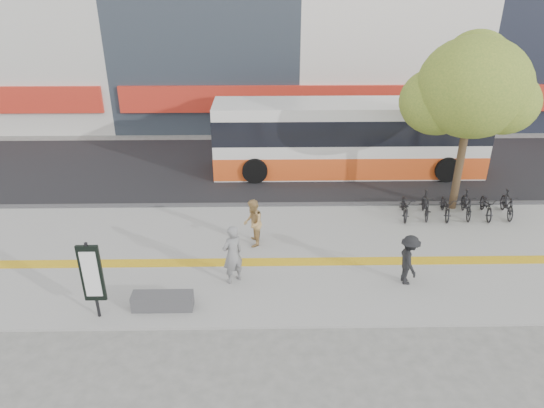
{
  "coord_description": "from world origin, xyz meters",
  "views": [
    {
      "loc": [
        0.11,
        -11.71,
        8.23
      ],
      "look_at": [
        0.35,
        2.0,
        1.58
      ],
      "focal_mm": 32.2,
      "sensor_mm": 36.0,
      "label": 1
    }
  ],
  "objects_px": {
    "street_tree": "(471,89)",
    "bus": "(348,140)",
    "signboard": "(92,275)",
    "pedestrian_tan": "(253,223)",
    "pedestrian_dark": "(409,260)",
    "bench": "(163,301)",
    "seated_woman": "(232,254)"
  },
  "relations": [
    {
      "from": "street_tree",
      "to": "pedestrian_dark",
      "type": "relative_size",
      "value": 4.19
    },
    {
      "from": "street_tree",
      "to": "seated_woman",
      "type": "distance_m",
      "value": 9.96
    },
    {
      "from": "bench",
      "to": "pedestrian_dark",
      "type": "relative_size",
      "value": 1.06
    },
    {
      "from": "signboard",
      "to": "pedestrian_dark",
      "type": "distance_m",
      "value": 8.49
    },
    {
      "from": "signboard",
      "to": "bus",
      "type": "height_order",
      "value": "bus"
    },
    {
      "from": "seated_woman",
      "to": "signboard",
      "type": "bearing_deg",
      "value": -13.37
    },
    {
      "from": "bus",
      "to": "bench",
      "type": "bearing_deg",
      "value": -123.3
    },
    {
      "from": "seated_woman",
      "to": "pedestrian_tan",
      "type": "distance_m",
      "value": 2.12
    },
    {
      "from": "bench",
      "to": "seated_woman",
      "type": "height_order",
      "value": "seated_woman"
    },
    {
      "from": "signboard",
      "to": "bus",
      "type": "relative_size",
      "value": 0.19
    },
    {
      "from": "bench",
      "to": "bus",
      "type": "relative_size",
      "value": 0.14
    },
    {
      "from": "pedestrian_tan",
      "to": "pedestrian_dark",
      "type": "distance_m",
      "value": 4.95
    },
    {
      "from": "street_tree",
      "to": "pedestrian_tan",
      "type": "distance_m",
      "value": 8.73
    },
    {
      "from": "signboard",
      "to": "seated_woman",
      "type": "height_order",
      "value": "signboard"
    },
    {
      "from": "pedestrian_tan",
      "to": "signboard",
      "type": "bearing_deg",
      "value": -47.23
    },
    {
      "from": "seated_woman",
      "to": "bus",
      "type": "bearing_deg",
      "value": -156.02
    },
    {
      "from": "pedestrian_tan",
      "to": "pedestrian_dark",
      "type": "bearing_deg",
      "value": 64.01
    },
    {
      "from": "bench",
      "to": "pedestrian_tan",
      "type": "xyz_separation_m",
      "value": [
        2.33,
        3.28,
        0.57
      ]
    },
    {
      "from": "bus",
      "to": "pedestrian_dark",
      "type": "xyz_separation_m",
      "value": [
        0.39,
        -8.62,
        -0.68
      ]
    },
    {
      "from": "bench",
      "to": "street_tree",
      "type": "height_order",
      "value": "street_tree"
    },
    {
      "from": "street_tree",
      "to": "bus",
      "type": "height_order",
      "value": "street_tree"
    },
    {
      "from": "pedestrian_tan",
      "to": "street_tree",
      "type": "bearing_deg",
      "value": 110.65
    },
    {
      "from": "bench",
      "to": "street_tree",
      "type": "relative_size",
      "value": 0.25
    },
    {
      "from": "bus",
      "to": "signboard",
      "type": "bearing_deg",
      "value": -128.55
    },
    {
      "from": "signboard",
      "to": "bus",
      "type": "distance_m",
      "value": 12.79
    },
    {
      "from": "bench",
      "to": "pedestrian_tan",
      "type": "height_order",
      "value": "pedestrian_tan"
    },
    {
      "from": "street_tree",
      "to": "bus",
      "type": "bearing_deg",
      "value": 132.81
    },
    {
      "from": "signboard",
      "to": "street_tree",
      "type": "distance_m",
      "value": 13.4
    },
    {
      "from": "bench",
      "to": "pedestrian_tan",
      "type": "bearing_deg",
      "value": 54.56
    },
    {
      "from": "pedestrian_tan",
      "to": "pedestrian_dark",
      "type": "xyz_separation_m",
      "value": [
        4.43,
        -2.2,
        -0.04
      ]
    },
    {
      "from": "pedestrian_dark",
      "to": "street_tree",
      "type": "bearing_deg",
      "value": -33.88
    },
    {
      "from": "seated_woman",
      "to": "bench",
      "type": "bearing_deg",
      "value": -3.33
    }
  ]
}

